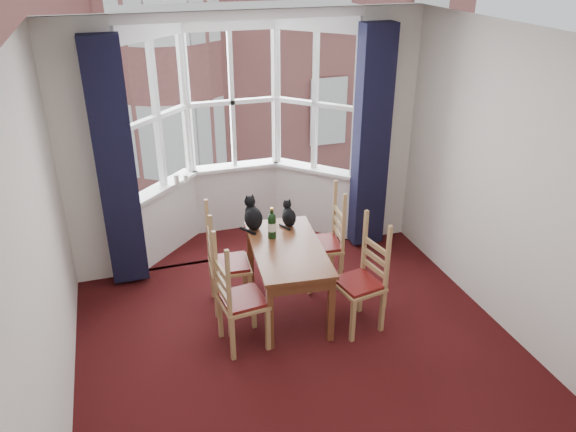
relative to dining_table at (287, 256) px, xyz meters
name	(u,v)px	position (x,y,z in m)	size (l,w,h in m)	color
floor	(314,376)	(-0.08, -1.03, -0.62)	(4.50, 4.50, 0.00)	black
ceiling	(323,45)	(-0.08, -1.03, 2.18)	(4.50, 4.50, 0.00)	white
wall_left	(37,277)	(-2.08, -1.03, 0.78)	(4.50, 4.50, 0.00)	silver
wall_right	(536,201)	(1.92, -1.03, 0.78)	(4.50, 4.50, 0.00)	silver
wall_back_pier_left	(92,159)	(-1.73, 1.22, 0.78)	(0.70, 0.12, 2.80)	silver
wall_back_pier_right	(383,130)	(1.57, 1.22, 0.78)	(0.70, 0.12, 2.80)	silver
bay_window	(237,130)	(-0.08, 1.72, 0.78)	(2.76, 0.94, 2.80)	white
curtain_left	(116,167)	(-1.50, 1.04, 0.73)	(0.38, 0.22, 2.60)	black
curtain_right	(371,140)	(1.34, 1.04, 0.73)	(0.38, 0.22, 2.60)	black
dining_table	(287,256)	(0.00, 0.00, 0.00)	(0.79, 1.32, 0.73)	brown
chair_left_near	(233,303)	(-0.65, -0.42, -0.15)	(0.45, 0.46, 0.92)	tan
chair_left_far	(221,266)	(-0.63, 0.25, -0.15)	(0.43, 0.45, 0.92)	tan
chair_right_near	(366,282)	(0.64, -0.46, -0.15)	(0.47, 0.49, 0.92)	tan
chair_right_far	(330,245)	(0.59, 0.34, -0.15)	(0.45, 0.47, 0.92)	tan
cat_left	(253,216)	(-0.22, 0.49, 0.24)	(0.22, 0.29, 0.36)	black
cat_right	(289,216)	(0.15, 0.44, 0.21)	(0.14, 0.21, 0.28)	black
wine_bottle	(272,225)	(-0.09, 0.23, 0.24)	(0.08, 0.08, 0.33)	black
candle_tall	(176,179)	(-0.86, 1.57, 0.30)	(0.06, 0.06, 0.12)	white
candle_short	(186,178)	(-0.75, 1.60, 0.29)	(0.06, 0.06, 0.09)	white
street	(137,108)	(-0.08, 31.22, -6.62)	(80.00, 80.00, 0.00)	#333335
tenement_building	(150,11)	(-0.08, 12.98, 0.97)	(18.40, 7.80, 15.20)	#99554F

